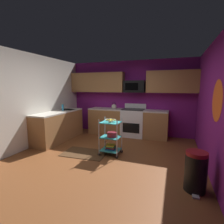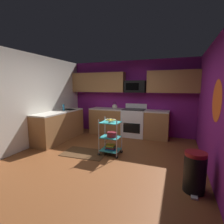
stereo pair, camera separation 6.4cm
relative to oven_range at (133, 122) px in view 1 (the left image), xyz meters
The scene contains 17 objects.
floor 2.17m from the oven_range, 96.01° to the right, with size 4.40×4.80×0.04m, color brown.
wall_back 0.91m from the oven_range, 124.19° to the left, with size 4.52×0.06×2.60m, color #751970.
wall_left 3.33m from the oven_range, 139.36° to the right, with size 0.06×4.80×2.60m, color silver.
wall_right 3.02m from the oven_range, 46.33° to the right, with size 0.06×4.80×2.60m, color #751970.
wall_flower_decal 3.20m from the oven_range, 49.66° to the right, with size 0.72×0.72×0.00m, color #E5591E.
counter_run 1.14m from the oven_range, 152.63° to the right, with size 3.57×2.52×0.92m.
oven_range is the anchor object (origin of this frame).
upper_cabinets 1.40m from the oven_range, 154.16° to the left, with size 4.40×0.33×0.70m.
microwave 1.23m from the oven_range, 90.26° to the left, with size 0.70×0.39×0.40m.
rolling_cart 1.82m from the oven_range, 94.69° to the right, with size 0.53×0.41×0.91m.
fruit_bowl 1.87m from the oven_range, 94.69° to the right, with size 0.27×0.27×0.07m.
mixing_bowl_large 1.82m from the oven_range, 93.71° to the right, with size 0.25×0.25×0.11m.
book_stack 1.85m from the oven_range, 94.69° to the right, with size 0.25×0.21×0.13m.
kettle 0.88m from the oven_range, behind, with size 0.21×0.18×0.26m.
dish_soap_bottle 2.42m from the oven_range, 154.37° to the right, with size 0.06×0.06×0.20m, color #2D8CBF.
trash_can 3.23m from the oven_range, 58.63° to the right, with size 0.34×0.42×0.66m.
floor_rug 2.20m from the oven_range, 111.72° to the right, with size 1.10×0.70×0.01m, color #472D19.
Camera 1 is at (1.52, -3.53, 1.68)m, focal length 27.20 mm.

